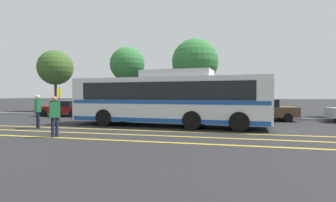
{
  "coord_description": "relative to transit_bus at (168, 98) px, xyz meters",
  "views": [
    {
      "loc": [
        4.42,
        -15.18,
        1.85
      ],
      "look_at": [
        0.83,
        -0.18,
        1.48
      ],
      "focal_mm": 28.0,
      "sensor_mm": 36.0,
      "label": 1
    }
  ],
  "objects": [
    {
      "name": "parked_car_2",
      "position": [
        0.42,
        4.77,
        -0.87
      ],
      "size": [
        4.25,
        2.2,
        1.56
      ],
      "rotation": [
        0.0,
        0.0,
        1.5
      ],
      "color": "black",
      "rests_on": "ground_plane"
    },
    {
      "name": "pedestrian_1",
      "position": [
        -6.75,
        -2.68,
        -0.57
      ],
      "size": [
        0.47,
        0.42,
        1.85
      ],
      "rotation": [
        0.0,
        0.0,
        2.55
      ],
      "color": "#191E38",
      "rests_on": "ground_plane"
    },
    {
      "name": "parked_car_3",
      "position": [
        5.93,
        4.75,
        -0.87
      ],
      "size": [
        4.37,
        2.3,
        1.52
      ],
      "rotation": [
        0.0,
        0.0,
        -1.48
      ],
      "color": "#4C3823",
      "rests_on": "ground_plane"
    },
    {
      "name": "ground_plane",
      "position": [
        -0.85,
        0.18,
        -1.64
      ],
      "size": [
        220.0,
        220.0,
        0.0
      ],
      "primitive_type": "plane",
      "color": "#262628"
    },
    {
      "name": "lane_strip_0",
      "position": [
        -0.02,
        -2.2,
        -1.64
      ],
      "size": [
        31.44,
        0.2,
        0.01
      ],
      "primitive_type": "cube",
      "rotation": [
        0.0,
        0.0,
        1.57
      ],
      "color": "gold",
      "rests_on": "ground_plane"
    },
    {
      "name": "parked_car_1",
      "position": [
        -4.88,
        4.75,
        -0.94
      ],
      "size": [
        4.82,
        1.95,
        1.37
      ],
      "rotation": [
        0.0,
        0.0,
        1.58
      ],
      "color": "navy",
      "rests_on": "ground_plane"
    },
    {
      "name": "tree_3",
      "position": [
        0.15,
        10.78,
        3.43
      ],
      "size": [
        4.56,
        4.56,
        7.36
      ],
      "color": "#513823",
      "rests_on": "ground_plane"
    },
    {
      "name": "tree_0",
      "position": [
        -15.1,
        10.05,
        3.18
      ],
      "size": [
        3.79,
        3.79,
        6.73
      ],
      "color": "#513823",
      "rests_on": "ground_plane"
    },
    {
      "name": "bus_stop_sign",
      "position": [
        -6.75,
        -0.81,
        -0.18
      ],
      "size": [
        0.07,
        0.4,
        2.31
      ],
      "rotation": [
        0.0,
        0.0,
        1.49
      ],
      "color": "#59595E",
      "rests_on": "ground_plane"
    },
    {
      "name": "tree_2",
      "position": [
        -6.46,
        9.5,
        3.23
      ],
      "size": [
        3.45,
        3.45,
        6.61
      ],
      "color": "#513823",
      "rests_on": "ground_plane"
    },
    {
      "name": "lane_strip_1",
      "position": [
        -0.02,
        -3.66,
        -1.64
      ],
      "size": [
        31.44,
        0.2,
        0.01
      ],
      "primitive_type": "cube",
      "rotation": [
        0.0,
        0.0,
        1.57
      ],
      "color": "gold",
      "rests_on": "ground_plane"
    },
    {
      "name": "pedestrian_0",
      "position": [
        -3.86,
        -5.11,
        -0.62
      ],
      "size": [
        0.45,
        0.45,
        1.78
      ],
      "rotation": [
        0.0,
        0.0,
        3.93
      ],
      "color": "#191E38",
      "rests_on": "ground_plane"
    },
    {
      "name": "parked_car_0",
      "position": [
        -10.34,
        4.77,
        -0.95
      ],
      "size": [
        4.44,
        2.01,
        1.34
      ],
      "rotation": [
        0.0,
        0.0,
        1.61
      ],
      "color": "maroon",
      "rests_on": "ground_plane"
    },
    {
      "name": "curb_strip",
      "position": [
        -0.02,
        5.85,
        -1.56
      ],
      "size": [
        39.44,
        0.36,
        0.15
      ],
      "primitive_type": "cube",
      "color": "#99999E",
      "rests_on": "ground_plane"
    },
    {
      "name": "lane_strip_2",
      "position": [
        -0.02,
        -5.2,
        -1.64
      ],
      "size": [
        31.44,
        0.2,
        0.01
      ],
      "primitive_type": "cube",
      "rotation": [
        0.0,
        0.0,
        1.57
      ],
      "color": "gold",
      "rests_on": "ground_plane"
    },
    {
      "name": "transit_bus",
      "position": [
        0.0,
        0.0,
        0.0
      ],
      "size": [
        11.9,
        3.48,
        3.26
      ],
      "rotation": [
        0.0,
        0.0,
        1.49
      ],
      "color": "silver",
      "rests_on": "ground_plane"
    }
  ]
}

